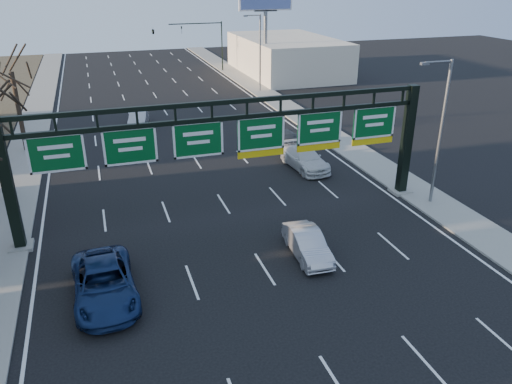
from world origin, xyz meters
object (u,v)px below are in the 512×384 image
object	(u,v)px
sign_gantry	(233,144)
car_blue_suv	(104,283)
car_silver_sedan	(307,244)
car_white_wagon	(305,158)

from	to	relation	value
sign_gantry	car_blue_suv	xyz separation A→B (m)	(-7.78, -6.06, -3.82)
car_silver_sedan	car_white_wagon	xyz separation A→B (m)	(4.91, 11.71, 0.07)
car_blue_suv	car_white_wagon	distance (m)	19.39
car_blue_suv	car_white_wagon	xyz separation A→B (m)	(15.02, 12.26, -0.04)
sign_gantry	car_silver_sedan	size ratio (longest dim) A/B	5.82
car_white_wagon	car_blue_suv	bearing A→B (deg)	-145.52
sign_gantry	car_blue_suv	bearing A→B (deg)	-142.08
car_silver_sedan	car_white_wagon	size ratio (longest dim) A/B	0.80
car_blue_suv	car_silver_sedan	bearing A→B (deg)	1.09
sign_gantry	car_silver_sedan	distance (m)	7.16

